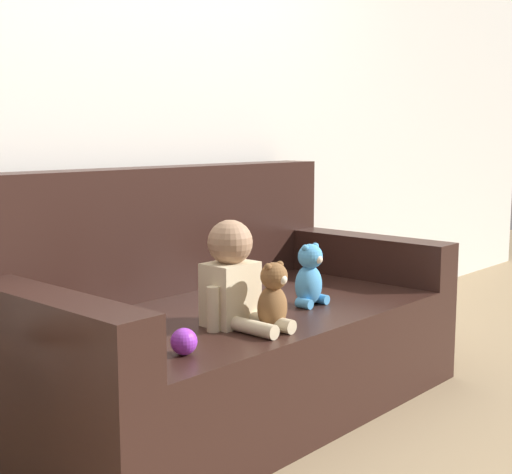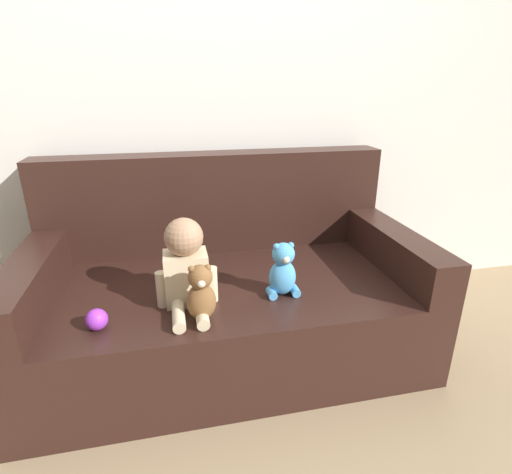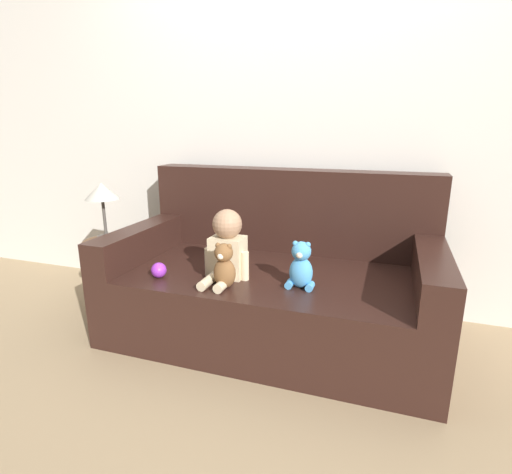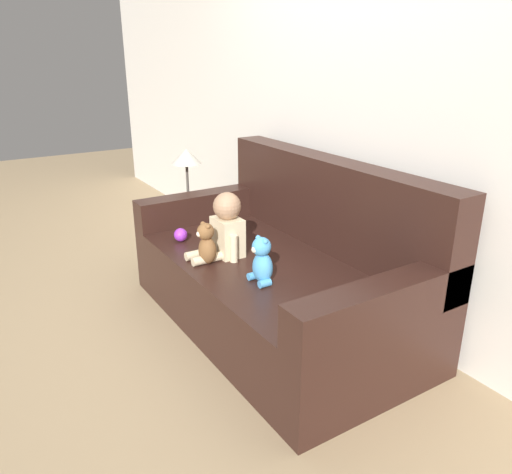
# 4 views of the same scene
# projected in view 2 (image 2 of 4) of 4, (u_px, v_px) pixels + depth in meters

# --- Properties ---
(ground_plane) EXTENTS (12.00, 12.00, 0.00)m
(ground_plane) POSITION_uv_depth(u_px,v_px,m) (229.00, 348.00, 2.08)
(ground_plane) COLOR #9E8460
(wall_back) EXTENTS (8.00, 0.05, 2.60)m
(wall_back) POSITION_uv_depth(u_px,v_px,m) (207.00, 82.00, 2.14)
(wall_back) COLOR silver
(wall_back) RESTS_ON ground_plane
(couch) EXTENTS (1.84, 0.98, 0.95)m
(couch) POSITION_uv_depth(u_px,v_px,m) (226.00, 289.00, 2.03)
(couch) COLOR black
(couch) RESTS_ON ground_plane
(person_baby) EXTENTS (0.26, 0.33, 0.37)m
(person_baby) POSITION_uv_depth(u_px,v_px,m) (186.00, 266.00, 1.65)
(person_baby) COLOR beige
(person_baby) RESTS_ON couch
(teddy_bear_brown) EXTENTS (0.12, 0.11, 0.24)m
(teddy_bear_brown) POSITION_uv_depth(u_px,v_px,m) (201.00, 293.00, 1.55)
(teddy_bear_brown) COLOR brown
(teddy_bear_brown) RESTS_ON couch
(plush_toy_side) EXTENTS (0.15, 0.11, 0.25)m
(plush_toy_side) POSITION_uv_depth(u_px,v_px,m) (283.00, 271.00, 1.74)
(plush_toy_side) COLOR #4C9EDB
(plush_toy_side) RESTS_ON couch
(toy_ball) EXTENTS (0.08, 0.08, 0.08)m
(toy_ball) POSITION_uv_depth(u_px,v_px,m) (97.00, 319.00, 1.51)
(toy_ball) COLOR purple
(toy_ball) RESTS_ON couch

